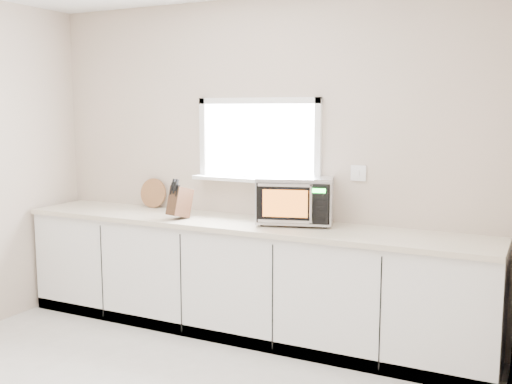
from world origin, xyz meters
The scene contains 7 objects.
back_wall centered at (0.00, 2.00, 1.36)m, with size 4.00×0.17×2.70m.
cabinets centered at (0.00, 1.70, 0.44)m, with size 3.92×0.60×0.88m, color white.
countertop centered at (0.00, 1.69, 0.90)m, with size 3.92×0.64×0.04m, color beige.
microwave centered at (0.40, 1.82, 1.11)m, with size 0.67×0.59×0.37m.
knife_block centered at (-0.52, 1.58, 1.06)m, with size 0.16×0.25×0.33m.
cutting_board centered at (-1.04, 1.94, 1.05)m, with size 0.27×0.27×0.02m, color brown.
coffee_grinder centered at (0.22, 1.71, 1.02)m, with size 0.12×0.12×0.20m.
Camera 1 is at (2.17, -2.45, 1.81)m, focal length 42.00 mm.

